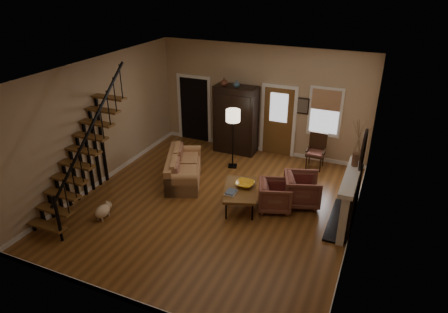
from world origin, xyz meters
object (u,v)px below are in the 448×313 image
at_px(armoire, 236,120).
at_px(armchair_right, 302,190).
at_px(armchair_left, 275,196).
at_px(coffee_table, 240,197).
at_px(side_chair, 316,152).
at_px(sofa, 184,168).
at_px(floor_lamp, 233,139).

distance_m(armoire, armchair_right, 3.55).
bearing_deg(armchair_left, coffee_table, 88.28).
height_order(armoire, armchair_right, armoire).
bearing_deg(armchair_left, side_chair, -28.30).
bearing_deg(armoire, armchair_right, -40.39).
relative_size(armoire, sofa, 1.07).
bearing_deg(sofa, floor_lamp, 30.32).
bearing_deg(side_chair, armchair_left, -99.60).
relative_size(armoire, side_chair, 2.06).
relative_size(coffee_table, armchair_right, 1.51).
distance_m(armoire, sofa, 2.50).
relative_size(sofa, side_chair, 1.92).
height_order(sofa, armchair_left, sofa).
height_order(armoire, sofa, armoire).
xyz_separation_m(floor_lamp, side_chair, (2.21, 0.87, -0.36)).
distance_m(sofa, armchair_right, 3.23).
xyz_separation_m(sofa, armchair_right, (3.23, 0.08, 0.03)).
distance_m(coffee_table, armchair_left, 0.84).
xyz_separation_m(sofa, side_chair, (3.12, 2.14, 0.15)).
relative_size(sofa, floor_lamp, 1.12).
height_order(armoire, coffee_table, armoire).
relative_size(sofa, coffee_table, 1.50).
relative_size(armoire, floor_lamp, 1.20).
distance_m(armoire, floor_lamp, 1.14).
bearing_deg(armchair_right, armoire, 30.57).
height_order(sofa, armchair_right, armchair_right).
bearing_deg(side_chair, sofa, -145.56).
bearing_deg(floor_lamp, side_chair, 21.52).
xyz_separation_m(armoire, coffee_table, (1.33, -2.97, -0.80)).
bearing_deg(side_chair, armchair_right, -86.99).
relative_size(coffee_table, armchair_left, 1.67).
xyz_separation_m(armoire, armchair_right, (2.66, -2.26, -0.66)).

